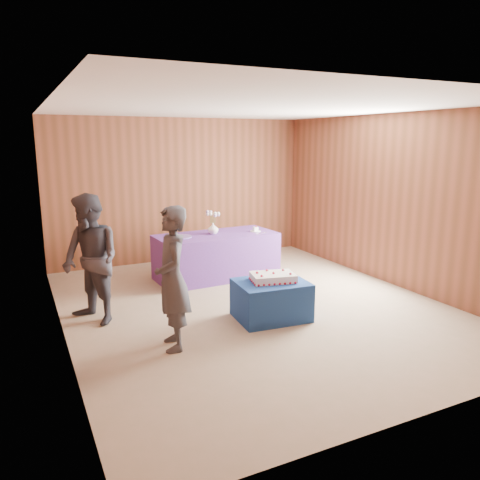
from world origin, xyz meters
TOP-DOWN VIEW (x-y plane):
  - ground at (0.00, 0.00)m, footprint 6.00×6.00m
  - room_shell at (0.00, 0.00)m, footprint 5.04×6.04m
  - cake_table at (-0.00, -0.50)m, footprint 0.96×0.77m
  - serving_table at (0.09, 1.53)m, footprint 2.04×0.99m
  - sheet_cake at (0.03, -0.49)m, footprint 0.65×0.51m
  - vase at (0.05, 1.57)m, footprint 0.19×0.19m
  - flower_spray at (0.05, 1.57)m, footprint 0.25×0.25m
  - platter at (-0.54, 1.53)m, footprint 0.49×0.49m
  - plate at (0.78, 1.44)m, footprint 0.23×0.23m
  - cake_slice at (0.78, 1.44)m, footprint 0.08×0.07m
  - knife at (0.81, 1.26)m, footprint 0.25×0.10m
  - guest_left at (-1.41, -0.78)m, footprint 0.47×0.64m
  - guest_right at (-2.10, 0.37)m, footprint 0.92×1.00m

SIDE VIEW (x-z plane):
  - ground at x=0.00m, z-range 0.00..0.00m
  - cake_table at x=0.00m, z-range 0.00..0.50m
  - serving_table at x=0.09m, z-range 0.00..0.75m
  - sheet_cake at x=0.03m, z-range 0.48..0.62m
  - knife at x=0.81m, z-range 0.75..0.75m
  - plate at x=0.78m, z-range 0.75..0.76m
  - platter at x=-0.54m, z-range 0.75..0.77m
  - cake_slice at x=0.78m, z-range 0.75..0.85m
  - guest_left at x=-1.41m, z-range 0.00..1.60m
  - guest_right at x=-2.10m, z-range 0.00..1.65m
  - vase at x=0.05m, z-range 0.75..0.94m
  - flower_spray at x=0.05m, z-range 1.00..1.19m
  - room_shell at x=0.00m, z-range 0.44..3.16m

